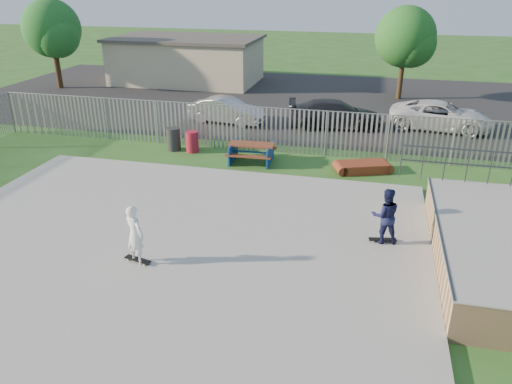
% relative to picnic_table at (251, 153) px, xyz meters
% --- Properties ---
extents(ground, '(120.00, 120.00, 0.00)m').
position_rel_picnic_table_xyz_m(ground, '(-0.68, -7.49, -0.41)').
color(ground, '#2D5B1F').
rests_on(ground, ground).
extents(concrete_slab, '(15.00, 12.00, 0.15)m').
position_rel_picnic_table_xyz_m(concrete_slab, '(-0.68, -7.49, -0.34)').
color(concrete_slab, '#A3A39E').
rests_on(concrete_slab, ground).
extents(fence, '(26.04, 16.02, 2.00)m').
position_rel_picnic_table_xyz_m(fence, '(0.32, -2.91, 0.59)').
color(fence, gray).
rests_on(fence, ground).
extents(picnic_table, '(1.96, 1.62, 0.81)m').
position_rel_picnic_table_xyz_m(picnic_table, '(0.00, 0.00, 0.00)').
color(picnic_table, '#5F2E1B').
rests_on(picnic_table, ground).
extents(funbox, '(2.11, 1.56, 0.38)m').
position_rel_picnic_table_xyz_m(funbox, '(4.63, -0.03, -0.22)').
color(funbox, maroon).
rests_on(funbox, ground).
extents(trash_bin_red, '(0.56, 0.56, 0.93)m').
position_rel_picnic_table_xyz_m(trash_bin_red, '(-2.89, 0.68, 0.05)').
color(trash_bin_red, maroon).
rests_on(trash_bin_red, ground).
extents(trash_bin_grey, '(0.61, 0.61, 1.02)m').
position_rel_picnic_table_xyz_m(trash_bin_grey, '(-3.79, 0.73, 0.10)').
color(trash_bin_grey, '#252527').
rests_on(trash_bin_grey, ground).
extents(parking_lot, '(40.00, 18.00, 0.02)m').
position_rel_picnic_table_xyz_m(parking_lot, '(-0.68, 11.51, -0.40)').
color(parking_lot, black).
rests_on(parking_lot, ground).
extents(car_silver, '(4.17, 1.96, 1.32)m').
position_rel_picnic_table_xyz_m(car_silver, '(-2.74, 5.55, 0.27)').
color(car_silver, '#BABABF').
rests_on(car_silver, parking_lot).
extents(car_dark, '(5.05, 2.70, 1.39)m').
position_rel_picnic_table_xyz_m(car_dark, '(2.95, 6.03, 0.30)').
color(car_dark, '#212227').
rests_on(car_dark, parking_lot).
extents(car_white, '(5.31, 3.01, 1.40)m').
position_rel_picnic_table_xyz_m(car_white, '(8.18, 6.92, 0.31)').
color(car_white, white).
rests_on(car_white, parking_lot).
extents(building, '(10.40, 6.40, 3.20)m').
position_rel_picnic_table_xyz_m(building, '(-8.68, 15.51, 1.20)').
color(building, '#C3B896').
rests_on(building, ground).
extents(tree_left, '(3.83, 3.83, 5.91)m').
position_rel_picnic_table_xyz_m(tree_left, '(-16.57, 11.38, 3.56)').
color(tree_left, '#3C2918').
rests_on(tree_left, ground).
extents(tree_mid, '(3.65, 3.65, 5.64)m').
position_rel_picnic_table_xyz_m(tree_mid, '(6.29, 13.46, 3.38)').
color(tree_mid, '#3E2E19').
rests_on(tree_mid, ground).
extents(skateboard_a, '(0.82, 0.35, 0.08)m').
position_rel_picnic_table_xyz_m(skateboard_a, '(5.44, -6.01, -0.22)').
color(skateboard_a, black).
rests_on(skateboard_a, concrete_slab).
extents(skateboard_b, '(0.82, 0.39, 0.08)m').
position_rel_picnic_table_xyz_m(skateboard_b, '(-1.01, -8.71, -0.22)').
color(skateboard_b, black).
rests_on(skateboard_b, concrete_slab).
extents(skater_navy, '(0.91, 0.77, 1.67)m').
position_rel_picnic_table_xyz_m(skater_navy, '(5.44, -6.01, 0.57)').
color(skater_navy, '#13183E').
rests_on(skater_navy, concrete_slab).
extents(skater_white, '(0.72, 0.61, 1.67)m').
position_rel_picnic_table_xyz_m(skater_white, '(-1.01, -8.71, 0.57)').
color(skater_white, white).
rests_on(skater_white, concrete_slab).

